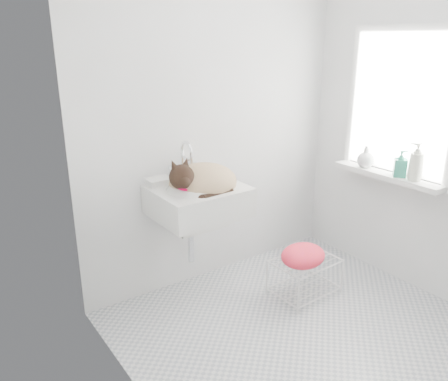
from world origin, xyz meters
TOP-DOWN VIEW (x-y plane):
  - floor at (0.00, 0.00)m, footprint 2.20×2.00m
  - back_wall at (0.00, 1.00)m, footprint 2.20×0.02m
  - right_wall at (1.10, 0.00)m, footprint 0.02×2.00m
  - left_wall at (-1.10, 0.00)m, footprint 0.02×2.00m
  - window_glass at (1.09, 0.20)m, footprint 0.01×0.80m
  - window_frame at (1.07, 0.20)m, footprint 0.04×0.90m
  - windowsill at (1.01, 0.20)m, footprint 0.16×0.88m
  - sink at (-0.33, 0.74)m, footprint 0.61×0.53m
  - faucet at (-0.33, 0.92)m, footprint 0.22×0.16m
  - cat at (-0.32, 0.72)m, footprint 0.53×0.46m
  - wire_rack at (0.33, 0.32)m, footprint 0.47×0.33m
  - towel at (0.25, 0.28)m, footprint 0.36×0.27m
  - bottle_a at (1.00, -0.03)m, footprint 0.13×0.13m
  - bottle_b at (1.00, 0.09)m, footprint 0.12×0.12m
  - bottle_c at (1.00, 0.40)m, footprint 0.18×0.18m

SIDE VIEW (x-z plane):
  - floor at x=0.00m, z-range -0.01..0.01m
  - wire_rack at x=0.33m, z-range 0.01..0.29m
  - towel at x=0.25m, z-range 0.24..0.38m
  - windowsill at x=1.01m, z-range 0.81..0.85m
  - sink at x=-0.33m, z-range 0.73..0.97m
  - bottle_a at x=1.00m, z-range 0.73..0.97m
  - bottle_b at x=1.00m, z-range 0.75..0.95m
  - bottle_c at x=1.00m, z-range 0.77..0.93m
  - cat at x=-0.32m, z-range 0.74..1.04m
  - faucet at x=-0.33m, z-range 0.88..1.10m
  - back_wall at x=0.00m, z-range 0.00..2.50m
  - right_wall at x=1.10m, z-range 0.00..2.50m
  - left_wall at x=-1.10m, z-range 0.00..2.50m
  - window_glass at x=1.09m, z-range 0.85..1.85m
  - window_frame at x=1.07m, z-range 0.80..1.90m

